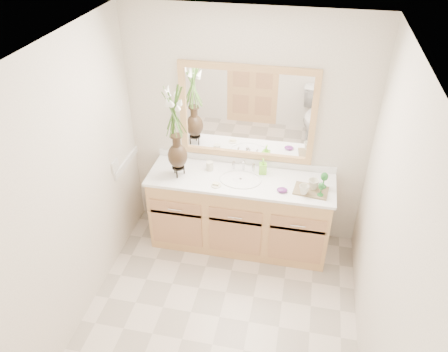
% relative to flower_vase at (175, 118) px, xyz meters
% --- Properties ---
extents(floor, '(2.60, 2.60, 0.00)m').
position_rel_flower_vase_xyz_m(floor, '(0.62, -0.96, -1.45)').
color(floor, beige).
rests_on(floor, ground).
extents(ceiling, '(2.40, 2.60, 0.02)m').
position_rel_flower_vase_xyz_m(ceiling, '(0.62, -0.96, 0.95)').
color(ceiling, white).
rests_on(ceiling, wall_back).
extents(wall_back, '(2.40, 0.02, 2.40)m').
position_rel_flower_vase_xyz_m(wall_back, '(0.62, 0.34, -0.25)').
color(wall_back, white).
rests_on(wall_back, floor).
extents(wall_left, '(0.02, 2.60, 2.40)m').
position_rel_flower_vase_xyz_m(wall_left, '(-0.58, -0.96, -0.25)').
color(wall_left, white).
rests_on(wall_left, floor).
extents(wall_right, '(0.02, 2.60, 2.40)m').
position_rel_flower_vase_xyz_m(wall_right, '(1.82, -0.96, -0.25)').
color(wall_right, white).
rests_on(wall_right, floor).
extents(vanity, '(1.80, 0.55, 0.80)m').
position_rel_flower_vase_xyz_m(vanity, '(0.62, 0.06, -1.05)').
color(vanity, tan).
rests_on(vanity, floor).
extents(counter, '(1.84, 0.57, 0.03)m').
position_rel_flower_vase_xyz_m(counter, '(0.62, 0.06, -0.64)').
color(counter, white).
rests_on(counter, vanity).
extents(sink, '(0.38, 0.34, 0.23)m').
position_rel_flower_vase_xyz_m(sink, '(0.62, 0.04, -0.68)').
color(sink, white).
rests_on(sink, counter).
extents(mirror, '(1.32, 0.04, 0.97)m').
position_rel_flower_vase_xyz_m(mirror, '(0.62, 0.32, -0.05)').
color(mirror, white).
rests_on(mirror, wall_back).
extents(switch_plate, '(0.02, 0.12, 0.12)m').
position_rel_flower_vase_xyz_m(switch_plate, '(-0.57, -0.19, -0.47)').
color(switch_plate, white).
rests_on(switch_plate, wall_left).
extents(flower_vase, '(0.22, 0.22, 0.92)m').
position_rel_flower_vase_xyz_m(flower_vase, '(0.00, 0.00, 0.00)').
color(flower_vase, black).
rests_on(flower_vase, counter).
extents(tumbler, '(0.07, 0.07, 0.09)m').
position_rel_flower_vase_xyz_m(tumbler, '(0.28, 0.15, -0.58)').
color(tumbler, beige).
rests_on(tumbler, counter).
extents(soap_dish, '(0.10, 0.10, 0.03)m').
position_rel_flower_vase_xyz_m(soap_dish, '(0.40, -0.11, -0.61)').
color(soap_dish, beige).
rests_on(soap_dish, counter).
extents(soap_bottle, '(0.08, 0.08, 0.15)m').
position_rel_flower_vase_xyz_m(soap_bottle, '(0.81, 0.20, -0.55)').
color(soap_bottle, '#84E636').
rests_on(soap_bottle, counter).
extents(purple_dish, '(0.10, 0.08, 0.04)m').
position_rel_flower_vase_xyz_m(purple_dish, '(1.03, -0.08, -0.61)').
color(purple_dish, '#64256F').
rests_on(purple_dish, counter).
extents(tray, '(0.34, 0.25, 0.02)m').
position_rel_flower_vase_xyz_m(tray, '(1.30, -0.02, -0.62)').
color(tray, brown).
rests_on(tray, counter).
extents(mug_left, '(0.12, 0.11, 0.09)m').
position_rel_flower_vase_xyz_m(mug_left, '(1.23, -0.09, -0.56)').
color(mug_left, beige).
rests_on(mug_left, tray).
extents(mug_right, '(0.14, 0.14, 0.10)m').
position_rel_flower_vase_xyz_m(mug_right, '(1.31, 0.01, -0.56)').
color(mug_right, beige).
rests_on(mug_right, tray).
extents(goblet_front, '(0.06, 0.06, 0.14)m').
position_rel_flower_vase_xyz_m(goblet_front, '(1.38, -0.08, -0.52)').
color(goblet_front, '#246C29').
rests_on(goblet_front, tray).
extents(goblet_back, '(0.07, 0.07, 0.16)m').
position_rel_flower_vase_xyz_m(goblet_back, '(1.41, 0.06, -0.50)').
color(goblet_back, '#246C29').
rests_on(goblet_back, tray).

